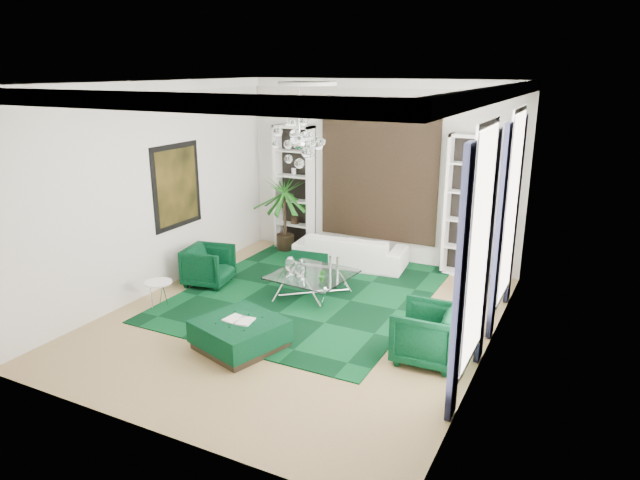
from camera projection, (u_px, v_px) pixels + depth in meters
The scene contains 30 objects.
floor at pixel (301, 318), 9.54m from camera, with size 6.00×7.00×0.02m, color #A58857.
ceiling at pixel (298, 81), 8.43m from camera, with size 6.00×7.00×0.02m, color white.
wall_back at pixel (380, 172), 11.98m from camera, with size 6.00×0.02×3.80m, color silver.
wall_front at pixel (139, 277), 5.98m from camera, with size 6.00×0.02×3.80m, color silver.
wall_left at pixel (153, 189), 10.28m from camera, with size 0.02×7.00×3.80m, color silver.
wall_right at pixel (495, 230), 7.69m from camera, with size 0.02×7.00×3.80m, color silver.
crown_molding at pixel (298, 89), 8.46m from camera, with size 6.00×7.00×0.18m, color white, non-canonical shape.
ceiling_medallion at pixel (308, 84), 8.70m from camera, with size 0.90×0.90×0.05m, color white.
tapestry at pixel (379, 172), 11.94m from camera, with size 2.50×0.06×2.80m, color black.
shelving_left at pixel (294, 188), 12.80m from camera, with size 0.90×0.38×2.80m, color white, non-canonical shape.
shelving_right at pixel (469, 207), 11.12m from camera, with size 0.90×0.38×2.80m, color white, non-canonical shape.
painting at pixel (177, 186), 10.79m from camera, with size 0.04×1.30×1.60m, color black.
window_near at pixel (479, 248), 6.93m from camera, with size 0.03×1.10×2.90m, color white.
curtain_near_a at pixel (459, 288), 6.35m from camera, with size 0.07×0.30×3.25m, color black.
curtain_near_b at pixel (487, 250), 7.68m from camera, with size 0.07×0.30×3.25m, color black.
window_far at pixel (511, 207), 8.98m from camera, with size 0.03×1.10×2.90m, color white.
curtain_far_a at pixel (499, 234), 8.40m from camera, with size 0.07×0.30×3.25m, color black.
curtain_far_b at pixel (515, 211), 9.73m from camera, with size 0.07×0.30×3.25m, color black.
rug at pixel (307, 293), 10.54m from camera, with size 4.20×5.00×0.02m, color black.
sofa at pixel (350, 250), 11.92m from camera, with size 2.30×0.90×0.67m, color white.
armchair_left at pixel (209, 266), 10.88m from camera, with size 0.81×0.83×0.75m, color black.
armchair_right at pixel (427, 334), 8.03m from camera, with size 0.87×0.90×0.82m, color black.
coffee_table at pixel (313, 285), 10.31m from camera, with size 1.31×1.31×0.45m, color white, non-canonical shape.
ottoman_side at pixel (317, 254), 12.17m from camera, with size 0.82×0.82×0.36m, color black.
ottoman_front at pixel (240, 334), 8.43m from camera, with size 1.11×1.11×0.45m, color black.
book at pixel (239, 320), 8.36m from camera, with size 0.44×0.29×0.03m, color white.
side_table at pixel (159, 295), 9.89m from camera, with size 0.47×0.47×0.45m, color white.
palm at pixel (285, 204), 12.73m from camera, with size 1.36×1.36×2.18m, color #1C5D19, non-canonical shape.
chandelier at pixel (299, 143), 9.11m from camera, with size 0.89×0.89×0.80m, color white, non-canonical shape.
table_plant at pixel (322, 276), 9.83m from camera, with size 0.12×0.10×0.22m, color #1C5D19.
Camera 1 is at (4.23, -7.66, 4.01)m, focal length 32.00 mm.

